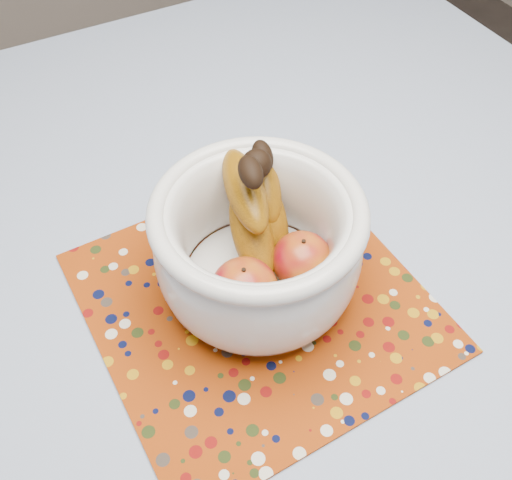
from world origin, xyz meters
The scene contains 4 objects.
table centered at (0.00, 0.00, 0.67)m, with size 1.20×1.20×0.75m.
tablecloth centered at (0.00, 0.00, 0.76)m, with size 1.32×1.32×0.01m, color #627AA3.
placemat centered at (-0.06, -0.08, 0.76)m, with size 0.40×0.40×0.00m, color #893007.
fruit_bowl centered at (-0.04, -0.05, 0.85)m, with size 0.25×0.26×0.20m.
Camera 1 is at (-0.26, -0.46, 1.39)m, focal length 42.00 mm.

